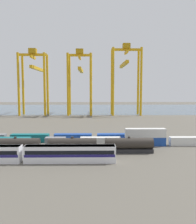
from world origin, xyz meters
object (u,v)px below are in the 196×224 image
freight_tank_row (44,145)px  gantry_crane_east (126,72)px  shipping_container_4 (145,141)px  shipping_container_2 (55,142)px  gantry_crane_central (80,76)px  gantry_crane_west (34,75)px  passenger_train (23,153)px  shipping_container_11 (73,138)px

freight_tank_row → gantry_crane_east: bearing=71.1°
shipping_container_4 → shipping_container_2: bearing=180.0°
gantry_crane_central → gantry_crane_west: bearing=179.2°
shipping_container_4 → gantry_crane_west: size_ratio=0.28×
gantry_crane_west → gantry_crane_central: gantry_crane_west is taller
passenger_train → gantry_crane_west: 113.58m
passenger_train → shipping_container_4: bearing=27.1°
shipping_container_11 → gantry_crane_east: size_ratio=0.26×
shipping_container_2 → gantry_crane_east: 101.72m
shipping_container_11 → gantry_crane_central: (-2.64, 86.14, 24.77)m
shipping_container_2 → shipping_container_4: bearing=0.0°
shipping_container_4 → gantry_crane_east: 96.49m
gantry_crane_east → gantry_crane_central: bearing=-178.7°
shipping_container_2 → gantry_crane_west: bearing=107.1°
shipping_container_4 → passenger_train: bearing=-152.9°
passenger_train → gantry_crane_east: bearing=70.9°
passenger_train → shipping_container_2: 17.10m
freight_tank_row → shipping_container_4: size_ratio=4.82×
freight_tank_row → gantry_crane_east: (34.41, 100.40, 26.67)m
gantry_crane_west → gantry_crane_east: 61.06m
gantry_crane_west → gantry_crane_central: (30.51, -0.41, -0.45)m
shipping_container_2 → shipping_container_4: 27.03m
shipping_container_4 → freight_tank_row: bearing=-164.4°
shipping_container_4 → gantry_crane_east: bearing=86.5°
gantry_crane_west → freight_tank_row: bearing=-75.1°
gantry_crane_central → gantry_crane_east: size_ratio=0.92×
shipping_container_4 → gantry_crane_central: (-24.88, 91.66, 24.77)m
passenger_train → shipping_container_11: (9.73, 21.88, -0.84)m
passenger_train → shipping_container_4: size_ratio=3.57×
passenger_train → shipping_container_4: 35.92m
gantry_crane_west → gantry_crane_east: bearing=0.3°
passenger_train → gantry_crane_east: gantry_crane_east is taller
passenger_train → shipping_container_2: passenger_train is taller
shipping_container_2 → shipping_container_11: size_ratio=0.50×
gantry_crane_east → gantry_crane_west: bearing=-179.7°
gantry_crane_west → passenger_train: bearing=-77.8°
shipping_container_11 → passenger_train: bearing=-114.0°
shipping_container_11 → gantry_crane_west: size_ratio=0.28×
shipping_container_4 → gantry_crane_west: 110.37m
shipping_container_2 → gantry_crane_central: (2.15, 91.66, 24.77)m
gantry_crane_west → shipping_container_4: bearing=-59.0°
shipping_container_11 → gantry_crane_west: (-33.15, 86.55, 25.22)m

